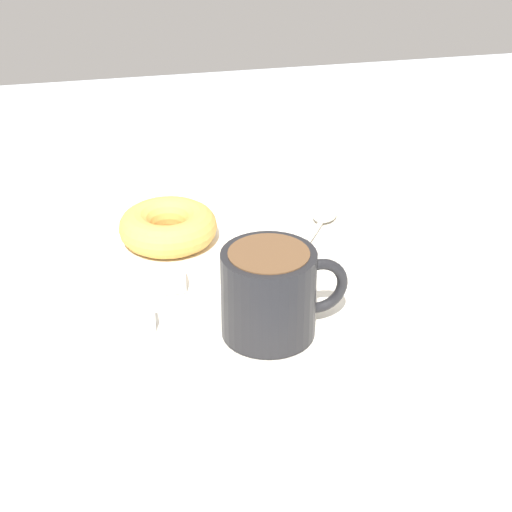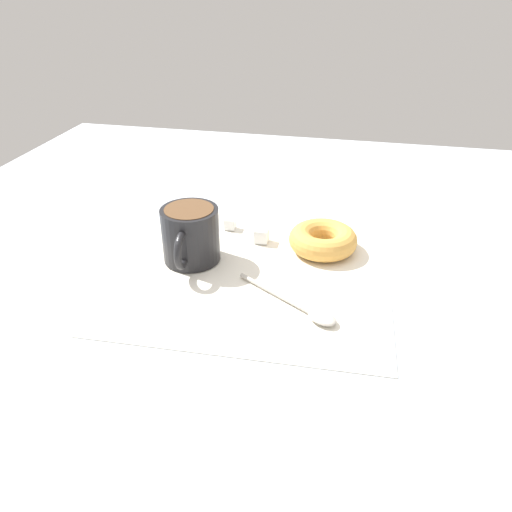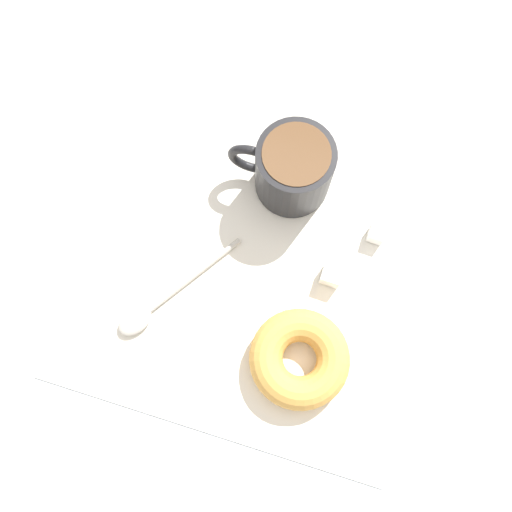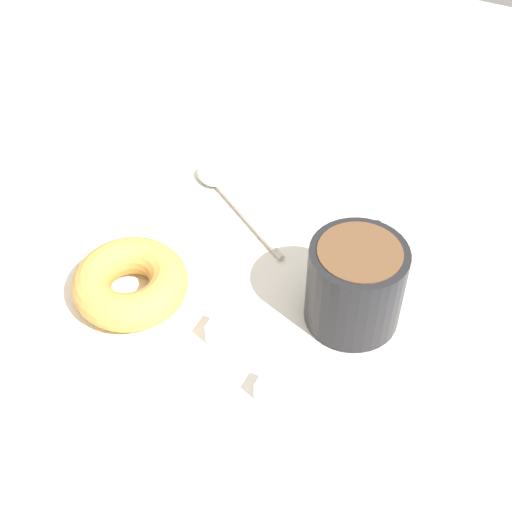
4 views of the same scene
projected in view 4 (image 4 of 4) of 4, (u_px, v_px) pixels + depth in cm
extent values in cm
cube|color=#B2BCC6|center=(241.00, 278.00, 63.19)|extent=(120.00, 120.00, 2.00)
cube|color=white|center=(256.00, 273.00, 62.06)|extent=(35.79, 35.79, 0.30)
cylinder|color=black|center=(355.00, 285.00, 55.90)|extent=(7.71, 7.71, 7.42)
cylinder|color=brown|center=(360.00, 254.00, 53.39)|extent=(6.51, 6.51, 0.60)
torus|color=black|center=(370.00, 250.00, 58.66)|extent=(5.10, 1.24, 5.05)
torus|color=gold|center=(130.00, 283.00, 58.89)|extent=(9.61, 9.61, 3.20)
ellipsoid|color=#B7B2A8|center=(210.00, 176.00, 70.45)|extent=(3.95, 4.33, 0.90)
cylinder|color=#B7B2A8|center=(247.00, 219.00, 66.30)|extent=(6.85, 10.40, 0.56)
cube|color=white|center=(268.00, 388.00, 52.68)|extent=(1.60, 1.60, 1.60)
cube|color=white|center=(222.00, 330.00, 56.21)|extent=(1.96, 1.96, 1.96)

